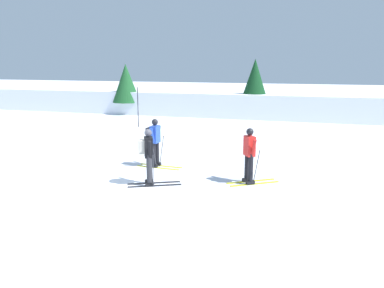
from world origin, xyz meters
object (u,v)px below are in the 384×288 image
at_px(skier_blue, 155,140).
at_px(conifer_far_right, 126,83).
at_px(conifer_far_left, 255,85).
at_px(trail_marker_pole, 138,107).
at_px(skier_red, 249,154).
at_px(skier_black, 148,154).

bearing_deg(skier_blue, conifer_far_right, 119.92).
bearing_deg(skier_blue, conifer_far_left, 82.62).
height_order(trail_marker_pole, conifer_far_left, conifer_far_left).
height_order(skier_blue, conifer_far_right, conifer_far_right).
relative_size(skier_blue, skier_red, 1.00).
height_order(skier_black, skier_red, same).
bearing_deg(skier_black, skier_blue, 106.52).
bearing_deg(conifer_far_right, conifer_far_left, 5.05).
height_order(skier_black, skier_blue, same).
relative_size(skier_red, conifer_far_left, 0.44).
height_order(skier_black, trail_marker_pole, trail_marker_pole).
relative_size(skier_blue, conifer_far_left, 0.44).
bearing_deg(conifer_far_left, skier_black, -94.26).
bearing_deg(conifer_far_left, trail_marker_pole, -135.84).
bearing_deg(trail_marker_pole, conifer_far_right, 122.42).
distance_m(conifer_far_left, conifer_far_right, 8.99).
relative_size(skier_blue, conifer_far_right, 0.48).
bearing_deg(skier_blue, skier_red, -15.53).
height_order(skier_blue, trail_marker_pole, trail_marker_pole).
relative_size(skier_black, conifer_far_left, 0.44).
bearing_deg(conifer_far_right, skier_red, -51.68).
distance_m(skier_blue, conifer_far_right, 14.54).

